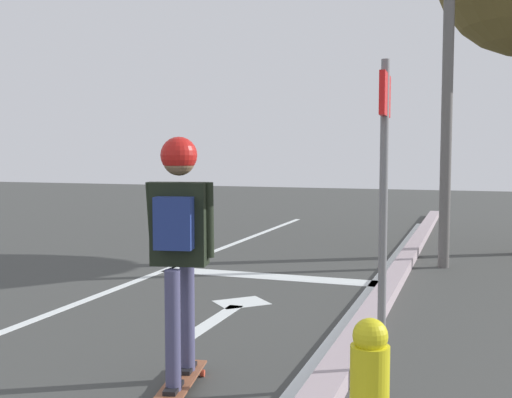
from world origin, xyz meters
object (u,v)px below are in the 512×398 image
at_px(skater, 179,226).
at_px(street_sign_post, 384,176).
at_px(skateboard, 181,381).
at_px(traffic_signal_mast, 366,10).

height_order(skater, street_sign_post, street_sign_post).
xyz_separation_m(skater, street_sign_post, (1.35, 0.56, 0.34)).
distance_m(skateboard, traffic_signal_mast, 6.79).
distance_m(skater, traffic_signal_mast, 6.24).
height_order(skateboard, street_sign_post, street_sign_post).
relative_size(skater, traffic_signal_mast, 0.32).
xyz_separation_m(skater, traffic_signal_mast, (0.37, 5.63, 2.67)).
height_order(traffic_signal_mast, street_sign_post, traffic_signal_mast).
xyz_separation_m(skateboard, traffic_signal_mast, (0.37, 5.62, 3.80)).
bearing_deg(traffic_signal_mast, street_sign_post, -79.12).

